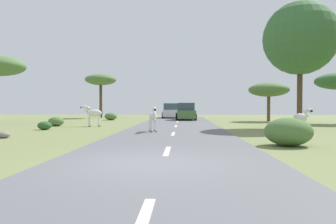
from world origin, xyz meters
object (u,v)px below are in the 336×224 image
(tree_2, at_px, (300,39))
(bush_4, at_px, (111,116))
(car_1, at_px, (186,112))
(tree_6, at_px, (269,90))
(rock_0, at_px, (4,135))
(bush_1, at_px, (288,132))
(bush_0, at_px, (45,126))
(zebra_2, at_px, (93,113))
(car_0, at_px, (171,111))
(zebra_0, at_px, (153,116))
(tree_1, at_px, (101,80))
(zebra_1, at_px, (301,118))
(bush_3, at_px, (56,121))

(tree_2, relative_size, bush_4, 6.53)
(car_1, xyz_separation_m, tree_6, (7.94, -1.64, 2.17))
(tree_6, relative_size, rock_0, 6.93)
(bush_1, relative_size, bush_4, 1.34)
(tree_6, xyz_separation_m, bush_0, (-16.77, -11.37, -2.76))
(zebra_2, relative_size, car_1, 0.38)
(car_0, distance_m, tree_2, 19.10)
(zebra_0, height_order, tree_1, tree_1)
(zebra_1, bearing_deg, tree_1, -67.35)
(car_1, relative_size, bush_0, 5.13)
(zebra_1, xyz_separation_m, rock_0, (-14.17, -2.25, -0.69))
(car_1, height_order, bush_1, car_1)
(bush_3, height_order, bush_4, bush_4)
(bush_3, xyz_separation_m, rock_0, (1.07, -8.33, -0.19))
(zebra_1, bearing_deg, car_0, -84.56)
(car_1, bearing_deg, rock_0, -117.57)
(zebra_2, bearing_deg, zebra_1, -113.25)
(zebra_1, distance_m, bush_1, 4.92)
(bush_4, relative_size, rock_0, 2.34)
(zebra_2, bearing_deg, tree_2, -90.94)
(car_1, bearing_deg, zebra_2, -126.88)
(rock_0, bearing_deg, car_0, 73.87)
(bush_3, bearing_deg, bush_0, -78.31)
(zebra_0, bearing_deg, tree_1, -80.97)
(zebra_0, relative_size, bush_0, 1.72)
(zebra_0, xyz_separation_m, bush_0, (-6.90, 1.72, -0.63))
(car_1, bearing_deg, bush_3, -137.03)
(bush_4, bearing_deg, tree_1, 114.24)
(bush_4, bearing_deg, tree_6, -6.49)
(car_0, bearing_deg, bush_4, -140.24)
(zebra_2, xyz_separation_m, tree_1, (-3.70, 15.74, 3.73))
(car_1, bearing_deg, tree_1, 147.96)
(tree_1, relative_size, bush_4, 4.18)
(rock_0, bearing_deg, tree_2, 24.79)
(tree_6, height_order, rock_0, tree_6)
(bush_4, bearing_deg, bush_3, -99.90)
(car_0, relative_size, tree_2, 0.52)
(bush_0, bearing_deg, tree_2, 8.49)
(zebra_2, xyz_separation_m, rock_0, (-1.72, -8.17, -0.78))
(bush_0, bearing_deg, car_0, 68.83)
(tree_6, xyz_separation_m, bush_1, (-4.36, -18.49, -2.50))
(rock_0, bearing_deg, bush_1, -10.23)
(zebra_0, xyz_separation_m, tree_1, (-8.50, 20.69, 3.77))
(bush_1, height_order, bush_4, bush_1)
(tree_2, height_order, rock_0, tree_2)
(car_1, height_order, tree_1, tree_1)
(car_1, height_order, tree_2, tree_2)
(zebra_0, bearing_deg, tree_2, -169.59)
(tree_2, relative_size, tree_6, 2.20)
(zebra_0, distance_m, zebra_1, 7.71)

